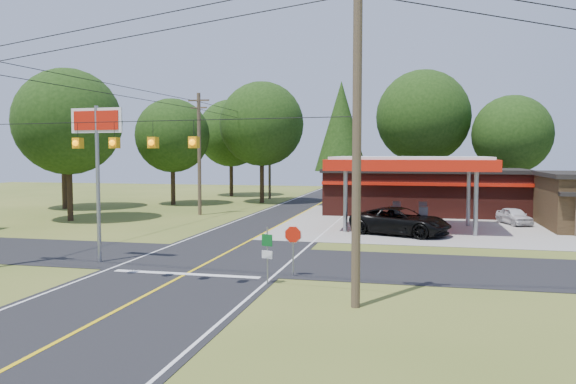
% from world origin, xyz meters
% --- Properties ---
extents(ground, '(120.00, 120.00, 0.00)m').
position_xyz_m(ground, '(0.00, 0.00, 0.00)').
color(ground, '#4A5D20').
rests_on(ground, ground).
extents(main_highway, '(8.00, 120.00, 0.02)m').
position_xyz_m(main_highway, '(0.00, 0.00, 0.01)').
color(main_highway, black).
rests_on(main_highway, ground).
extents(cross_road, '(70.00, 7.00, 0.02)m').
position_xyz_m(cross_road, '(0.00, 0.00, 0.01)').
color(cross_road, black).
rests_on(cross_road, ground).
extents(lane_center_yellow, '(0.15, 110.00, 0.00)m').
position_xyz_m(lane_center_yellow, '(0.00, 0.00, 0.03)').
color(lane_center_yellow, yellow).
rests_on(lane_center_yellow, main_highway).
extents(gas_canopy, '(10.60, 7.40, 4.88)m').
position_xyz_m(gas_canopy, '(9.00, 13.00, 4.27)').
color(gas_canopy, gray).
rests_on(gas_canopy, ground).
extents(convenience_store, '(16.40, 7.55, 3.80)m').
position_xyz_m(convenience_store, '(10.00, 22.98, 1.92)').
color(convenience_store, '#4D1C16').
rests_on(convenience_store, ground).
extents(utility_pole_near_right, '(1.80, 0.30, 11.50)m').
position_xyz_m(utility_pole_near_right, '(7.50, -7.00, 5.96)').
color(utility_pole_near_right, '#473828').
rests_on(utility_pole_near_right, ground).
extents(utility_pole_far_left, '(1.80, 0.30, 10.00)m').
position_xyz_m(utility_pole_far_left, '(-8.00, 18.00, 5.20)').
color(utility_pole_far_left, '#473828').
rests_on(utility_pole_far_left, ground).
extents(utility_pole_north, '(0.30, 0.30, 9.50)m').
position_xyz_m(utility_pole_north, '(-6.50, 35.00, 4.75)').
color(utility_pole_north, '#473828').
rests_on(utility_pole_north, ground).
extents(overhead_beacons, '(17.04, 2.04, 1.03)m').
position_xyz_m(overhead_beacons, '(-1.00, -6.00, 6.21)').
color(overhead_beacons, black).
rests_on(overhead_beacons, ground).
extents(treeline_backdrop, '(70.27, 51.59, 13.30)m').
position_xyz_m(treeline_backdrop, '(0.82, 24.01, 7.49)').
color(treeline_backdrop, '#332316').
rests_on(treeline_backdrop, ground).
extents(suv_car, '(7.90, 7.90, 1.71)m').
position_xyz_m(suv_car, '(8.50, 10.00, 0.86)').
color(suv_car, black).
rests_on(suv_car, ground).
extents(sedan_car, '(4.42, 4.42, 1.20)m').
position_xyz_m(sedan_car, '(16.28, 17.00, 0.60)').
color(sedan_car, silver).
rests_on(sedan_car, ground).
extents(big_stop_sign, '(2.70, 0.33, 7.28)m').
position_xyz_m(big_stop_sign, '(-5.00, -2.01, 5.46)').
color(big_stop_sign, gray).
rests_on(big_stop_sign, ground).
extents(octagonal_stop_sign, '(0.76, 0.09, 2.15)m').
position_xyz_m(octagonal_stop_sign, '(4.50, -3.01, 1.59)').
color(octagonal_stop_sign, gray).
rests_on(octagonal_stop_sign, ground).
extents(route_sign_post, '(0.45, 0.16, 2.26)m').
position_xyz_m(route_sign_post, '(3.80, -4.51, 1.35)').
color(route_sign_post, gray).
rests_on(route_sign_post, ground).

